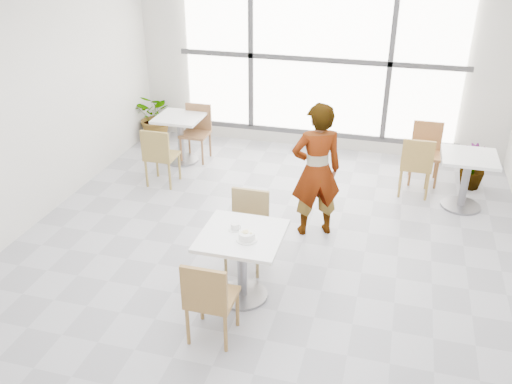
% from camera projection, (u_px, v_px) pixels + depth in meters
% --- Properties ---
extents(floor, '(7.00, 7.00, 0.00)m').
position_uv_depth(floor, '(263.00, 258.00, 6.28)').
color(floor, '#9E9EA5').
rests_on(floor, ground).
extents(wall_back, '(6.00, 0.00, 6.00)m').
position_uv_depth(wall_back, '(319.00, 58.00, 8.60)').
color(wall_back, silver).
rests_on(wall_back, ground).
extents(wall_left, '(0.00, 7.00, 7.00)m').
position_uv_depth(wall_left, '(13.00, 111.00, 6.30)').
color(wall_left, silver).
rests_on(wall_left, ground).
extents(window, '(4.60, 0.07, 2.52)m').
position_uv_depth(window, '(319.00, 59.00, 8.55)').
color(window, white).
rests_on(window, ground).
extents(main_table, '(0.80, 0.80, 0.75)m').
position_uv_depth(main_table, '(242.00, 253.00, 5.42)').
color(main_table, white).
rests_on(main_table, ground).
extents(chair_near, '(0.42, 0.42, 0.87)m').
position_uv_depth(chair_near, '(209.00, 297.00, 4.84)').
color(chair_near, olive).
rests_on(chair_near, ground).
extents(chair_far, '(0.42, 0.42, 0.87)m').
position_uv_depth(chair_far, '(248.00, 224.00, 5.98)').
color(chair_far, '#987D4A').
rests_on(chair_far, ground).
extents(oatmeal_bowl, '(0.21, 0.21, 0.09)m').
position_uv_depth(oatmeal_bowl, '(247.00, 236.00, 5.20)').
color(oatmeal_bowl, white).
rests_on(oatmeal_bowl, main_table).
extents(coffee_cup, '(0.16, 0.13, 0.07)m').
position_uv_depth(coffee_cup, '(235.00, 227.00, 5.37)').
color(coffee_cup, white).
rests_on(coffee_cup, main_table).
extents(person, '(0.72, 0.62, 1.67)m').
position_uv_depth(person, '(316.00, 171.00, 6.42)').
color(person, black).
rests_on(person, ground).
extents(bg_table_left, '(0.70, 0.70, 0.75)m').
position_uv_depth(bg_table_left, '(180.00, 132.00, 8.52)').
color(bg_table_left, white).
rests_on(bg_table_left, ground).
extents(bg_table_right, '(0.70, 0.70, 0.75)m').
position_uv_depth(bg_table_right, '(467.00, 174.00, 7.15)').
color(bg_table_right, white).
rests_on(bg_table_right, ground).
extents(bg_chair_left_near, '(0.42, 0.42, 0.87)m').
position_uv_depth(bg_chair_left_near, '(159.00, 154.00, 7.73)').
color(bg_chair_left_near, olive).
rests_on(bg_chair_left_near, ground).
extents(bg_chair_left_far, '(0.42, 0.42, 0.87)m').
position_uv_depth(bg_chair_left_far, '(197.00, 128.00, 8.64)').
color(bg_chair_left_far, brown).
rests_on(bg_chair_left_far, ground).
extents(bg_chair_right_near, '(0.42, 0.42, 0.87)m').
position_uv_depth(bg_chair_right_near, '(416.00, 163.00, 7.44)').
color(bg_chair_right_near, '#A37D3B').
rests_on(bg_chair_right_near, ground).
extents(bg_chair_right_far, '(0.42, 0.42, 0.87)m').
position_uv_depth(bg_chair_right_far, '(426.00, 148.00, 7.91)').
color(bg_chair_right_far, '#9D6436').
rests_on(bg_chair_right_far, ground).
extents(plant_left, '(0.91, 0.84, 0.84)m').
position_uv_depth(plant_left, '(157.00, 117.00, 9.38)').
color(plant_left, '#487E4A').
rests_on(plant_left, ground).
extents(plant_right, '(0.47, 0.47, 0.64)m').
position_uv_depth(plant_right, '(473.00, 167.00, 7.76)').
color(plant_right, '#4A7C42').
rests_on(plant_right, ground).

